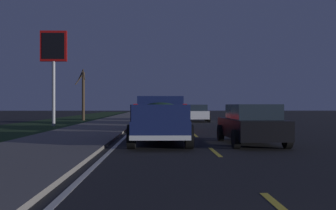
{
  "coord_description": "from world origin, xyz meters",
  "views": [
    {
      "loc": [
        -1.96,
        1.79,
        1.52
      ],
      "look_at": [
        15.73,
        1.39,
        1.51
      ],
      "focal_mm": 41.27,
      "sensor_mm": 36.0,
      "label": 1
    }
  ],
  "objects_px": {
    "sedan_black": "(251,124)",
    "gas_price_sign": "(54,54)",
    "sedan_red": "(159,118)",
    "sedan_silver": "(161,115)",
    "bare_tree_far": "(83,94)",
    "sedan_white": "(197,113)",
    "pickup_truck": "(160,119)"
  },
  "relations": [
    {
      "from": "sedan_silver",
      "to": "bare_tree_far",
      "type": "distance_m",
      "value": 11.52
    },
    {
      "from": "sedan_silver",
      "to": "sedan_red",
      "type": "bearing_deg",
      "value": 178.93
    },
    {
      "from": "pickup_truck",
      "to": "gas_price_sign",
      "type": "bearing_deg",
      "value": 31.05
    },
    {
      "from": "sedan_black",
      "to": "gas_price_sign",
      "type": "distance_m",
      "value": 17.79
    },
    {
      "from": "pickup_truck",
      "to": "sedan_silver",
      "type": "xyz_separation_m",
      "value": [
        13.99,
        -0.06,
        -0.2
      ]
    },
    {
      "from": "sedan_red",
      "to": "bare_tree_far",
      "type": "bearing_deg",
      "value": 25.46
    },
    {
      "from": "sedan_black",
      "to": "gas_price_sign",
      "type": "xyz_separation_m",
      "value": [
        13.19,
        11.11,
        4.35
      ]
    },
    {
      "from": "sedan_white",
      "to": "gas_price_sign",
      "type": "xyz_separation_m",
      "value": [
        -6.97,
        11.05,
        4.35
      ]
    },
    {
      "from": "sedan_white",
      "to": "gas_price_sign",
      "type": "height_order",
      "value": "gas_price_sign"
    },
    {
      "from": "sedan_red",
      "to": "sedan_silver",
      "type": "relative_size",
      "value": 1.0
    },
    {
      "from": "sedan_red",
      "to": "bare_tree_far",
      "type": "relative_size",
      "value": 0.88
    },
    {
      "from": "pickup_truck",
      "to": "sedan_black",
      "type": "xyz_separation_m",
      "value": [
        -0.51,
        -3.48,
        -0.2
      ]
    },
    {
      "from": "sedan_black",
      "to": "sedan_silver",
      "type": "xyz_separation_m",
      "value": [
        14.5,
        3.41,
        0.0
      ]
    },
    {
      "from": "pickup_truck",
      "to": "bare_tree_far",
      "type": "height_order",
      "value": "bare_tree_far"
    },
    {
      "from": "pickup_truck",
      "to": "sedan_white",
      "type": "bearing_deg",
      "value": -9.86
    },
    {
      "from": "sedan_black",
      "to": "bare_tree_far",
      "type": "relative_size",
      "value": 0.88
    },
    {
      "from": "sedan_red",
      "to": "sedan_white",
      "type": "bearing_deg",
      "value": -15.4
    },
    {
      "from": "sedan_red",
      "to": "sedan_silver",
      "type": "height_order",
      "value": "same"
    },
    {
      "from": "sedan_white",
      "to": "bare_tree_far",
      "type": "relative_size",
      "value": 0.88
    },
    {
      "from": "sedan_white",
      "to": "sedan_black",
      "type": "relative_size",
      "value": 1.0
    },
    {
      "from": "sedan_black",
      "to": "pickup_truck",
      "type": "bearing_deg",
      "value": 81.62
    },
    {
      "from": "sedan_white",
      "to": "bare_tree_far",
      "type": "bearing_deg",
      "value": 75.11
    },
    {
      "from": "gas_price_sign",
      "to": "bare_tree_far",
      "type": "distance_m",
      "value": 10.2
    },
    {
      "from": "sedan_red",
      "to": "bare_tree_far",
      "type": "xyz_separation_m",
      "value": [
        15.52,
        7.39,
        1.75
      ]
    },
    {
      "from": "pickup_truck",
      "to": "bare_tree_far",
      "type": "relative_size",
      "value": 1.08
    },
    {
      "from": "gas_price_sign",
      "to": "bare_tree_far",
      "type": "height_order",
      "value": "gas_price_sign"
    },
    {
      "from": "sedan_white",
      "to": "bare_tree_far",
      "type": "height_order",
      "value": "bare_tree_far"
    },
    {
      "from": "bare_tree_far",
      "to": "sedan_black",
      "type": "bearing_deg",
      "value": -154.62
    },
    {
      "from": "sedan_black",
      "to": "bare_tree_far",
      "type": "height_order",
      "value": "bare_tree_far"
    },
    {
      "from": "pickup_truck",
      "to": "sedan_white",
      "type": "height_order",
      "value": "pickup_truck"
    },
    {
      "from": "sedan_red",
      "to": "sedan_silver",
      "type": "xyz_separation_m",
      "value": [
        6.97,
        -0.13,
        0.0
      ]
    },
    {
      "from": "pickup_truck",
      "to": "sedan_black",
      "type": "bearing_deg",
      "value": -98.38
    }
  ]
}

